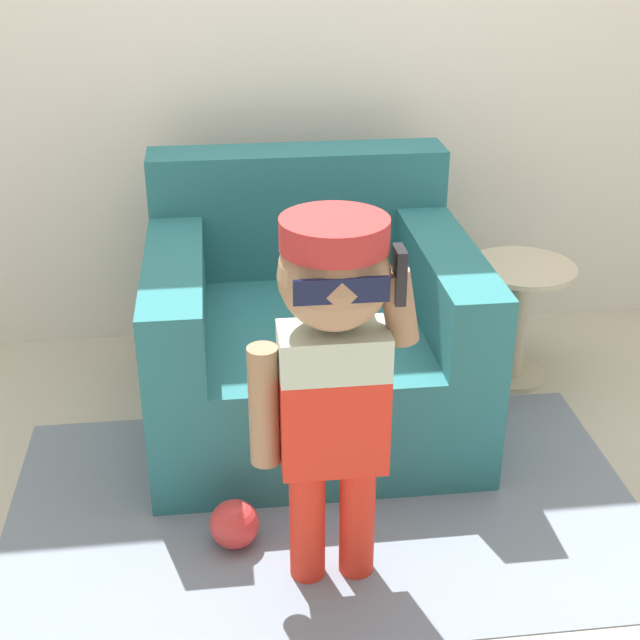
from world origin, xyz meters
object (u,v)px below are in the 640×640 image
(toy_ball, at_px, (234,524))
(armchair, at_px, (309,330))
(side_table, at_px, (518,311))
(person_child, at_px, (332,352))

(toy_ball, bearing_deg, armchair, 67.83)
(armchair, xyz_separation_m, toy_ball, (-0.29, -0.70, -0.23))
(side_table, distance_m, toy_ball, 1.36)
(armchair, height_order, side_table, armchair)
(toy_ball, bearing_deg, person_child, -29.52)
(person_child, xyz_separation_m, toy_ball, (-0.25, 0.14, -0.60))
(armchair, relative_size, side_table, 2.29)
(armchair, xyz_separation_m, person_child, (-0.03, -0.85, 0.37))
(side_table, relative_size, toy_ball, 3.30)
(armchair, relative_size, person_child, 1.04)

